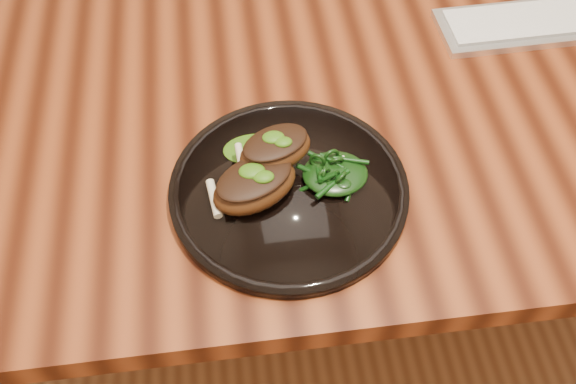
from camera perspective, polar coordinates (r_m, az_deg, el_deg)
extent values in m
plane|color=#542F18|center=(1.62, 6.50, -9.88)|extent=(4.00, 4.00, 0.00)
cube|color=#351206|center=(1.03, 10.20, 8.98)|extent=(1.60, 0.80, 0.04)
cylinder|color=#3C1E0D|center=(1.57, -22.34, 4.72)|extent=(0.06, 0.06, 0.71)
cylinder|color=black|center=(0.85, 0.08, 0.18)|extent=(0.32, 0.32, 0.02)
torus|color=black|center=(0.85, 0.08, 0.27)|extent=(0.31, 0.31, 0.02)
cylinder|color=black|center=(0.84, 0.08, 0.41)|extent=(0.21, 0.21, 0.00)
ellipsoid|color=#42210C|center=(0.82, -2.97, 0.56)|extent=(0.14, 0.12, 0.04)
ellipsoid|color=black|center=(0.80, -3.02, 1.34)|extent=(0.12, 0.11, 0.01)
cylinder|color=beige|center=(0.82, -6.60, -0.58)|extent=(0.02, 0.06, 0.01)
ellipsoid|color=#1F4B08|center=(0.80, -3.04, 1.64)|extent=(0.03, 0.02, 0.01)
ellipsoid|color=#42210C|center=(0.83, -1.13, 3.73)|extent=(0.12, 0.10, 0.04)
ellipsoid|color=black|center=(0.82, -1.14, 4.43)|extent=(0.10, 0.09, 0.01)
cylinder|color=beige|center=(0.83, -4.24, 2.94)|extent=(0.01, 0.05, 0.01)
ellipsoid|color=#1F4B08|center=(0.82, -1.15, 4.70)|extent=(0.03, 0.02, 0.01)
ellipsoid|color=#1F4B08|center=(0.88, -3.05, 3.86)|extent=(0.09, 0.06, 0.01)
ellipsoid|color=black|center=(0.85, 4.21, 1.65)|extent=(0.09, 0.08, 0.02)
cube|color=silver|center=(1.18, 22.26, 13.79)|extent=(0.38, 0.12, 0.01)
cube|color=white|center=(1.18, 22.40, 14.13)|extent=(0.35, 0.10, 0.01)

